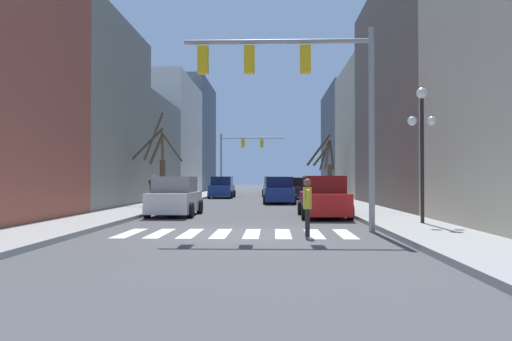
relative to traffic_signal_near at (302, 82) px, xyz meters
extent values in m
plane|color=#4C4C4F|center=(-1.94, -0.71, -4.56)|extent=(240.00, 240.00, 0.00)
cube|color=#9E9E99|center=(-7.49, -0.71, -4.48)|extent=(2.49, 90.00, 0.15)
cube|color=#9E9E99|center=(3.60, -0.71, -4.48)|extent=(2.49, 90.00, 0.15)
cube|color=gray|center=(-11.73, 11.38, 0.52)|extent=(6.00, 10.59, 10.16)
cube|color=gray|center=(-11.73, 21.94, -0.81)|extent=(6.00, 10.52, 7.48)
cube|color=beige|center=(-11.73, 33.74, 1.07)|extent=(6.00, 13.07, 11.26)
cube|color=#515B66|center=(-11.73, 47.09, 2.26)|extent=(6.00, 13.64, 13.63)
cube|color=#66564C|center=(7.85, 12.09, 1.67)|extent=(6.00, 15.07, 12.44)
cube|color=#BCB299|center=(7.85, 25.10, 0.71)|extent=(6.00, 10.95, 10.54)
cube|color=#515B66|center=(7.85, 37.21, 0.89)|extent=(6.00, 13.28, 10.90)
cube|color=white|center=(-5.09, -0.62, -4.55)|extent=(0.45, 2.60, 0.01)
cube|color=white|center=(-4.19, -0.62, -4.55)|extent=(0.45, 2.60, 0.01)
cube|color=white|center=(-3.29, -0.62, -4.55)|extent=(0.45, 2.60, 0.01)
cube|color=white|center=(-2.39, -0.62, -4.55)|extent=(0.45, 2.60, 0.01)
cube|color=white|center=(-1.49, -0.62, -4.55)|extent=(0.45, 2.60, 0.01)
cube|color=white|center=(-0.59, -0.62, -4.55)|extent=(0.45, 2.60, 0.01)
cube|color=white|center=(0.31, -0.62, -4.55)|extent=(0.45, 2.60, 0.01)
cube|color=white|center=(1.21, -0.62, -4.55)|extent=(0.45, 2.60, 0.01)
cylinder|color=gray|center=(2.11, 0.00, -1.46)|extent=(0.18, 0.18, 6.19)
cylinder|color=gray|center=(-0.74, 0.00, 1.24)|extent=(5.70, 0.14, 0.14)
cube|color=yellow|center=(0.11, 0.00, 0.69)|extent=(0.32, 0.28, 0.84)
cube|color=yellow|center=(-1.60, 0.00, 0.69)|extent=(0.32, 0.28, 0.84)
cube|color=yellow|center=(-3.02, 0.00, 0.69)|extent=(0.32, 0.28, 0.84)
cylinder|color=gray|center=(-5.99, 34.27, -1.52)|extent=(0.18, 0.18, 6.07)
cylinder|color=gray|center=(-2.86, 34.27, 1.11)|extent=(6.26, 0.14, 0.14)
cube|color=yellow|center=(-3.80, 34.27, 0.56)|extent=(0.32, 0.28, 0.84)
cube|color=yellow|center=(-1.92, 34.27, 0.56)|extent=(0.32, 0.28, 0.84)
cylinder|color=black|center=(4.03, 1.40, -2.36)|extent=(0.12, 0.12, 4.09)
sphere|color=white|center=(4.03, 1.40, -0.13)|extent=(0.36, 0.36, 0.36)
sphere|color=white|center=(3.71, 1.40, -1.05)|extent=(0.31, 0.31, 0.31)
sphere|color=white|center=(4.35, 1.40, -1.05)|extent=(0.31, 0.31, 0.31)
cube|color=navy|center=(-0.43, 17.23, -3.95)|extent=(1.83, 4.30, 0.85)
cube|color=#0E1C46|center=(-0.43, 17.23, -3.18)|extent=(1.68, 2.24, 0.70)
cylinder|color=black|center=(-1.37, 18.56, -4.24)|extent=(0.22, 0.64, 0.64)
cylinder|color=black|center=(0.50, 18.56, -4.24)|extent=(0.22, 0.64, 0.64)
cylinder|color=black|center=(-1.37, 15.89, -4.24)|extent=(0.22, 0.64, 0.64)
cylinder|color=black|center=(0.50, 15.89, -4.24)|extent=(0.22, 0.64, 0.64)
cube|color=navy|center=(-5.10, 26.44, -3.94)|extent=(1.78, 4.57, 0.88)
cube|color=#0E1C46|center=(-5.10, 26.44, -3.13)|extent=(1.64, 2.38, 0.72)
cylinder|color=black|center=(-6.01, 27.86, -4.24)|extent=(0.22, 0.64, 0.64)
cylinder|color=black|center=(-4.19, 27.86, -4.24)|extent=(0.22, 0.64, 0.64)
cylinder|color=black|center=(-6.01, 25.02, -4.24)|extent=(0.22, 0.64, 0.64)
cylinder|color=black|center=(-4.19, 25.02, -4.24)|extent=(0.22, 0.64, 0.64)
cube|color=silver|center=(-0.71, 30.20, -3.94)|extent=(1.92, 4.89, 0.89)
cube|color=slate|center=(-0.71, 30.20, -3.13)|extent=(1.77, 2.54, 0.73)
cylinder|color=black|center=(-1.69, 31.71, -4.24)|extent=(0.22, 0.64, 0.64)
cylinder|color=black|center=(0.27, 31.71, -4.24)|extent=(0.22, 0.64, 0.64)
cylinder|color=black|center=(-1.69, 28.68, -4.24)|extent=(0.22, 0.64, 0.64)
cylinder|color=black|center=(0.27, 28.68, -4.24)|extent=(0.22, 0.64, 0.64)
cube|color=red|center=(1.24, 5.69, -3.96)|extent=(1.74, 4.61, 0.85)
cube|color=maroon|center=(1.24, 5.69, -3.18)|extent=(1.60, 2.40, 0.69)
cylinder|color=black|center=(0.35, 7.12, -4.24)|extent=(0.22, 0.64, 0.64)
cylinder|color=black|center=(2.12, 7.12, -4.24)|extent=(0.22, 0.64, 0.64)
cylinder|color=black|center=(0.35, 4.26, -4.24)|extent=(0.22, 0.64, 0.64)
cylinder|color=black|center=(2.12, 4.26, -4.24)|extent=(0.22, 0.64, 0.64)
cube|color=white|center=(-5.12, 6.32, -3.96)|extent=(1.75, 4.13, 0.84)
cube|color=gray|center=(-5.12, 6.32, -3.20)|extent=(1.61, 2.15, 0.68)
cylinder|color=black|center=(-6.01, 7.60, -4.24)|extent=(0.22, 0.64, 0.64)
cylinder|color=black|center=(-4.22, 7.60, -4.24)|extent=(0.22, 0.64, 0.64)
cylinder|color=black|center=(-6.01, 5.04, -4.24)|extent=(0.22, 0.64, 0.64)
cylinder|color=black|center=(-4.22, 5.04, -4.24)|extent=(0.22, 0.64, 0.64)
cube|color=black|center=(1.25, 24.98, -3.96)|extent=(1.70, 4.20, 0.84)
cube|color=black|center=(1.25, 24.98, -3.20)|extent=(1.57, 2.18, 0.68)
cylinder|color=black|center=(0.39, 26.28, -4.24)|extent=(0.22, 0.64, 0.64)
cylinder|color=black|center=(2.12, 26.28, -4.24)|extent=(0.22, 0.64, 0.64)
cylinder|color=black|center=(0.39, 23.68, -4.24)|extent=(0.22, 0.64, 0.64)
cylinder|color=black|center=(2.12, 23.68, -4.24)|extent=(0.22, 0.64, 0.64)
cylinder|color=#7A705B|center=(-7.34, 11.24, -4.01)|extent=(0.12, 0.12, 0.80)
cylinder|color=#7A705B|center=(-7.07, 11.13, -4.01)|extent=(0.12, 0.12, 0.80)
cube|color=black|center=(-7.20, 11.19, -3.30)|extent=(0.44, 0.36, 0.63)
sphere|color=beige|center=(-7.20, 11.19, -2.84)|extent=(0.22, 0.22, 0.22)
cylinder|color=black|center=(-7.41, 11.27, -3.34)|extent=(0.28, 0.19, 0.61)
cylinder|color=black|center=(-7.00, 11.10, -3.34)|extent=(0.28, 0.19, 0.61)
cylinder|color=black|center=(0.08, -1.36, -4.18)|extent=(0.11, 0.11, 0.76)
cylinder|color=black|center=(0.08, -1.09, -4.18)|extent=(0.11, 0.11, 0.76)
cube|color=gold|center=(0.08, -1.23, -3.50)|extent=(0.21, 0.37, 0.60)
sphere|color=brown|center=(0.08, -1.23, -3.06)|extent=(0.21, 0.21, 0.21)
cylinder|color=gold|center=(0.08, -1.44, -3.54)|extent=(0.08, 0.26, 0.58)
cylinder|color=gold|center=(0.08, -1.01, -3.54)|extent=(0.08, 0.26, 0.58)
cylinder|color=brown|center=(3.62, 24.06, -3.12)|extent=(0.35, 0.35, 2.56)
cylinder|color=brown|center=(3.85, 24.72, -1.03)|extent=(0.58, 1.47, 2.43)
cylinder|color=brown|center=(3.29, 24.78, -1.03)|extent=(0.78, 1.59, 2.46)
cylinder|color=brown|center=(3.50, 24.71, -1.14)|extent=(0.34, 1.41, 2.06)
cylinder|color=brown|center=(2.75, 24.23, -0.69)|extent=(1.91, 0.54, 2.53)
cylinder|color=brown|center=(3.00, 24.47, -1.10)|extent=(1.36, 1.04, 1.76)
cylinder|color=brown|center=(-7.06, 12.62, -3.15)|extent=(0.31, 0.31, 2.51)
cylinder|color=brown|center=(-7.97, 12.59, -1.06)|extent=(1.94, 0.21, 1.97)
cylinder|color=brown|center=(-7.25, 13.43, -1.27)|extent=(0.47, 1.73, 1.97)
cylinder|color=brown|center=(-7.30, 12.16, -1.31)|extent=(0.61, 1.06, 1.77)
cylinder|color=brown|center=(-6.43, 12.23, -1.23)|extent=(1.31, 0.96, 1.63)
cylinder|color=brown|center=(-7.51, 12.35, -0.59)|extent=(1.01, 0.67, 2.71)
camera|label=1|loc=(-0.90, -15.16, -2.96)|focal=35.00mm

